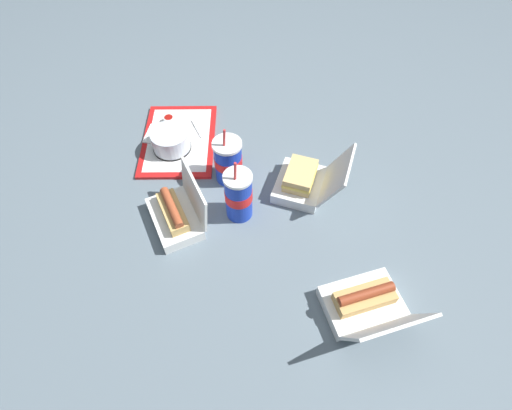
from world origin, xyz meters
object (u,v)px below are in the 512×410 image
at_px(food_tray, 179,140).
at_px(clamshell_hotdog_center, 365,304).
at_px(cake_container, 171,141).
at_px(plastic_fork, 197,128).
at_px(soda_cup_corner, 239,195).
at_px(clamshell_hotdog_left, 177,214).
at_px(ketchup_cup, 169,119).
at_px(soda_cup_back, 228,161).
at_px(clamshell_sandwich_back, 303,181).

relative_size(food_tray, clamshell_hotdog_center, 1.70).
height_order(cake_container, plastic_fork, cake_container).
bearing_deg(soda_cup_corner, cake_container, -145.86).
height_order(plastic_fork, clamshell_hotdog_left, clamshell_hotdog_left).
height_order(cake_container, ketchup_cup, cake_container).
bearing_deg(clamshell_hotdog_center, food_tray, -146.24).
relative_size(food_tray, clamshell_hotdog_left, 1.69).
distance_m(plastic_fork, clamshell_hotdog_left, 0.41).
distance_m(clamshell_hotdog_left, soda_cup_back, 0.24).
relative_size(food_tray, plastic_fork, 3.63).
bearing_deg(clamshell_hotdog_center, clamshell_sandwich_back, -170.05).
relative_size(clamshell_sandwich_back, clamshell_hotdog_center, 1.18).
height_order(ketchup_cup, soda_cup_corner, soda_cup_corner).
bearing_deg(soda_cup_corner, plastic_fork, -163.75).
xyz_separation_m(plastic_fork, clamshell_sandwich_back, (0.33, 0.33, 0.03)).
bearing_deg(soda_cup_corner, soda_cup_back, -173.34).
xyz_separation_m(plastic_fork, clamshell_hotdog_left, (0.40, -0.08, 0.03)).
relative_size(soda_cup_corner, soda_cup_back, 1.07).
bearing_deg(ketchup_cup, cake_container, 4.04).
relative_size(clamshell_hotdog_left, clamshell_hotdog_center, 1.01).
distance_m(food_tray, soda_cup_back, 0.27).
xyz_separation_m(cake_container, clamshell_hotdog_left, (0.32, 0.01, -0.01)).
bearing_deg(soda_cup_back, clamshell_hotdog_center, 31.00).
bearing_deg(plastic_fork, clamshell_hotdog_left, -28.67).
bearing_deg(clamshell_sandwich_back, plastic_fork, -134.38).
distance_m(plastic_fork, soda_cup_back, 0.27).
bearing_deg(cake_container, clamshell_sandwich_back, 60.76).
height_order(cake_container, clamshell_hotdog_center, clamshell_hotdog_center).
height_order(clamshell_hotdog_left, clamshell_sandwich_back, clamshell_sandwich_back).
relative_size(cake_container, clamshell_hotdog_center, 0.58).
bearing_deg(clamshell_sandwich_back, soda_cup_corner, -72.54).
relative_size(cake_container, clamshell_hotdog_left, 0.58).
xyz_separation_m(ketchup_cup, clamshell_hotdog_center, (0.82, 0.52, 0.01)).
xyz_separation_m(plastic_fork, soda_cup_corner, (0.40, 0.12, 0.08)).
bearing_deg(clamshell_hotdog_left, plastic_fork, 168.89).
xyz_separation_m(clamshell_hotdog_center, soda_cup_corner, (-0.37, -0.30, 0.05)).
height_order(plastic_fork, clamshell_sandwich_back, clamshell_sandwich_back).
xyz_separation_m(food_tray, ketchup_cup, (-0.10, -0.03, 0.02)).
xyz_separation_m(clamshell_sandwich_back, clamshell_hotdog_center, (0.44, 0.08, -0.00)).
relative_size(plastic_fork, clamshell_sandwich_back, 0.40).
bearing_deg(cake_container, plastic_fork, 132.93).
relative_size(cake_container, clamshell_sandwich_back, 0.49).
bearing_deg(cake_container, clamshell_hotdog_center, 36.72).
bearing_deg(clamshell_sandwich_back, clamshell_hotdog_left, -79.57).
bearing_deg(soda_cup_back, plastic_fork, -158.10).
bearing_deg(plastic_fork, food_tray, -76.26).
bearing_deg(food_tray, soda_cup_corner, 27.86).
height_order(plastic_fork, soda_cup_back, soda_cup_back).
distance_m(cake_container, clamshell_hotdog_center, 0.85).
relative_size(ketchup_cup, clamshell_hotdog_left, 0.17).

